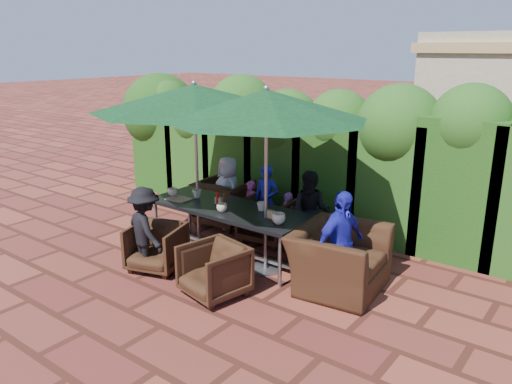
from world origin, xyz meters
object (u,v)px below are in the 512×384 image
Objects in this scene: umbrella_left at (194,98)px; chair_far_right at (315,227)px; dining_table at (228,212)px; umbrella_right at (266,105)px; chair_end_right at (339,249)px; chair_far_mid at (268,217)px; chair_near_left at (156,245)px; chair_far_left at (224,200)px; chair_near_right at (214,268)px.

chair_far_right is at bearing 30.80° from umbrella_left.
dining_table is 0.94× the size of umbrella_right.
chair_far_right is at bearing 37.82° from chair_end_right.
dining_table reaches higher than chair_far_right.
umbrella_right reaches higher than chair_end_right.
chair_near_left is at bearing 65.86° from chair_far_mid.
umbrella_right is at bearing 140.47° from chair_far_left.
chair_near_left is at bearing -144.06° from umbrella_right.
chair_far_mid reaches higher than chair_near_left.
umbrella_right reaches higher than chair_far_left.
chair_far_left is at bearing 133.81° from dining_table.
chair_far_right is (0.85, 0.97, -0.33)m from dining_table.
chair_far_mid is at bearing 164.28° from chair_far_left.
umbrella_right is 2.38m from chair_near_left.
umbrella_left is 4.21× the size of chair_far_right.
chair_far_mid is (0.09, 0.84, -0.29)m from dining_table.
chair_near_left is at bearing 96.26° from chair_far_left.
dining_table is at bearing 56.95° from chair_far_right.
chair_far_right is 0.60× the size of chair_end_right.
chair_near_right is (0.62, -1.01, -0.32)m from dining_table.
umbrella_right reaches higher than chair_near_left.
chair_end_right reaches higher than chair_far_left.
chair_far_mid is 0.65× the size of chair_end_right.
chair_end_right is at bearing 154.13° from chair_far_left.
umbrella_right is at bearing 91.14° from chair_end_right.
chair_end_right reaches higher than chair_far_right.
chair_near_right is (1.12, -0.09, 0.01)m from chair_near_left.
chair_far_right is (1.51, 0.90, -1.86)m from umbrella_left.
chair_near_right is at bearing -22.68° from chair_near_left.
umbrella_right is 2.09m from chair_near_right.
umbrella_left is 4.28× the size of chair_near_left.
chair_far_mid is 1.09× the size of chair_far_right.
chair_far_left is (-0.95, 0.99, -0.25)m from dining_table.
chair_near_right is (-0.07, -0.96, -1.86)m from umbrella_right.
chair_end_right is (1.09, 1.09, 0.16)m from chair_near_right.
chair_near_right reaches higher than chair_near_left.
dining_table is 3.52× the size of chair_far_right.
chair_far_mid reaches higher than chair_near_right.
umbrella_left is at bearing 174.89° from umbrella_right.
umbrella_left reaches higher than dining_table.
umbrella_right is 3.41× the size of chair_far_mid.
chair_near_right is at bearing 91.74° from chair_far_right.
chair_near_right is 1.55m from chair_end_right.
chair_near_left is at bearing -81.12° from umbrella_left.
dining_table is 1.10m from chair_near_left.
umbrella_right is 3.69× the size of chair_near_right.
umbrella_right is 1.99m from chair_end_right.
umbrella_left is 3.47× the size of chair_far_left.
dining_table reaches higher than chair_near_left.
chair_far_left reaches higher than chair_near_left.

